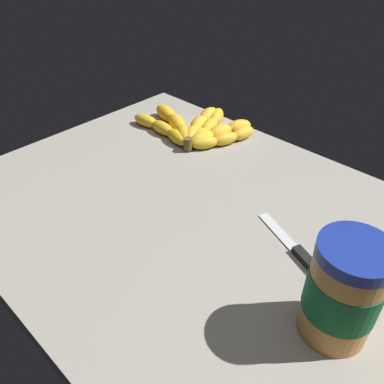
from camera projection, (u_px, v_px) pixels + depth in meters
The scene contains 4 objects.
ground_plane at pixel (205, 225), 74.04cm from camera, with size 97.48×69.12×4.02cm, color gray.
banana_bunch at pixel (197, 128), 97.53cm from camera, with size 28.20×21.23×3.70cm.
peanut_butter_jar at pixel (343, 291), 49.37cm from camera, with size 9.47×9.47×15.48cm.
butter_knife at pixel (296, 249), 65.53cm from camera, with size 16.51×8.08×1.20cm.
Camera 1 is at (-36.70, 41.81, 47.31)cm, focal length 36.61 mm.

